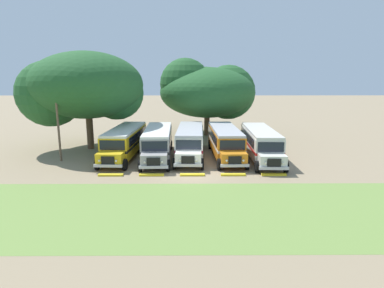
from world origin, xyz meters
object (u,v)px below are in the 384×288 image
parked_bus_slot_2 (190,140)px  utility_pole (58,124)px  parked_bus_slot_1 (158,141)px  secondary_tree (86,87)px  parked_bus_slot_3 (225,141)px  parked_bus_slot_0 (125,141)px  parked_bus_slot_4 (261,142)px  broad_shade_tree (208,91)px

parked_bus_slot_2 → utility_pole: 12.56m
parked_bus_slot_1 → secondary_tree: (-8.13, 4.51, 5.11)m
parked_bus_slot_2 → parked_bus_slot_3: size_ratio=1.00×
parked_bus_slot_0 → secondary_tree: secondary_tree is taller
parked_bus_slot_4 → utility_pole: utility_pole is taller
parked_bus_slot_4 → utility_pole: size_ratio=1.64×
parked_bus_slot_1 → utility_pole: 9.38m
parked_bus_slot_4 → secondary_tree: size_ratio=0.83×
parked_bus_slot_2 → secondary_tree: bearing=-107.4°
parked_bus_slot_0 → broad_shade_tree: (8.99, 12.13, 4.39)m
parked_bus_slot_1 → parked_bus_slot_3: 6.71m
utility_pole → parked_bus_slot_0: bearing=18.0°
parked_bus_slot_1 → utility_pole: bearing=-82.9°
parked_bus_slot_0 → broad_shade_tree: bearing=146.4°
parked_bus_slot_1 → parked_bus_slot_3: (6.70, 0.42, 0.00)m
parked_bus_slot_2 → utility_pole: (-12.24, -1.99, 1.98)m
secondary_tree → parked_bus_slot_2: bearing=-19.3°
parked_bus_slot_2 → parked_bus_slot_4: bearing=84.1°
parked_bus_slot_4 → secondary_tree: secondary_tree is taller
parked_bus_slot_2 → parked_bus_slot_3: same height
parked_bus_slot_0 → utility_pole: bearing=-69.0°
secondary_tree → parked_bus_slot_1: bearing=-29.0°
broad_shade_tree → parked_bus_slot_2: bearing=-101.7°
parked_bus_slot_4 → utility_pole: (-19.14, -1.05, 1.98)m
parked_bus_slot_1 → parked_bus_slot_2: size_ratio=1.00×
secondary_tree → utility_pole: bearing=-98.8°
parked_bus_slot_0 → parked_bus_slot_2: bearing=94.1°
broad_shade_tree → secondary_tree: bearing=-149.8°
parked_bus_slot_2 → secondary_tree: size_ratio=0.83×
parked_bus_slot_2 → secondary_tree: (-11.32, 3.96, 5.11)m
utility_pole → parked_bus_slot_2: bearing=9.2°
parked_bus_slot_1 → broad_shade_tree: size_ratio=0.80×
parked_bus_slot_3 → utility_pole: size_ratio=1.64×
broad_shade_tree → secondary_tree: (-13.80, -8.04, 0.72)m
parked_bus_slot_2 → broad_shade_tree: 13.02m
parked_bus_slot_0 → parked_bus_slot_4: 13.43m
secondary_tree → utility_pole: (-0.92, -5.95, -3.13)m
secondary_tree → utility_pole: size_ratio=1.97×
parked_bus_slot_0 → utility_pole: (-5.73, -1.87, 1.98)m
broad_shade_tree → utility_pole: bearing=-136.5°
parked_bus_slot_2 → broad_shade_tree: broad_shade_tree is taller
parked_bus_slot_0 → broad_shade_tree: size_ratio=0.80×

